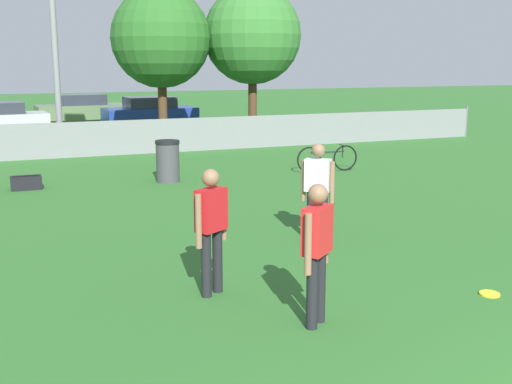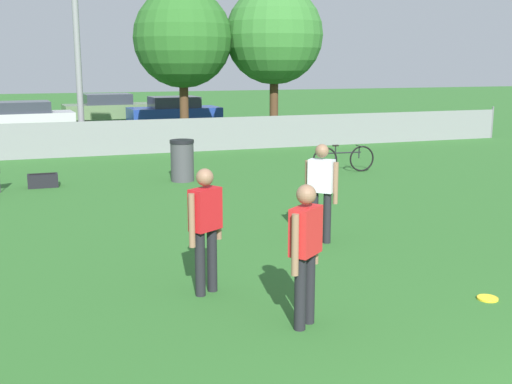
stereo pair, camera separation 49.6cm
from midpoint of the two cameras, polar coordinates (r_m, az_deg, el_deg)
name	(u,v)px [view 2 (the right image)]	position (r m, az deg, el deg)	size (l,w,h in m)	color
fence_backline	(176,136)	(21.11, -6.41, 5.01)	(24.93, 0.07, 1.21)	gray
light_pole	(75,10)	(21.62, -15.12, 15.31)	(0.90, 0.36, 7.51)	gray
tree_near_pole	(183,38)	(23.50, -5.93, 13.43)	(3.52, 3.52, 5.50)	#4C331E
tree_far_right	(274,35)	(24.16, 2.24, 13.73)	(3.58, 3.58, 5.66)	#4C331E
player_thrower_red	(206,222)	(8.11, -2.77, -2.71)	(0.49, 0.40, 1.63)	black
player_defender_red	(305,246)	(7.13, 6.41, -4.78)	(0.45, 0.43, 1.63)	black
player_receiver_white	(321,186)	(10.51, 7.17, 0.52)	(0.45, 0.44, 1.63)	black
frisbee_disc	(487,298)	(8.76, 21.44, -8.80)	(0.26, 0.26, 0.03)	yellow
bicycle_sideline	(344,159)	(17.40, 8.60, 2.92)	(1.76, 0.44, 0.75)	black
trash_bin	(182,160)	(16.00, -5.69, 2.81)	(0.60, 0.60, 1.03)	#3F3F44
gear_bag_sideline	(43,181)	(15.95, -17.58, 0.97)	(0.69, 0.38, 0.33)	black
parked_car_silver	(25,117)	(28.57, -19.41, 6.31)	(4.06, 2.12, 1.28)	black
parked_car_olive	(108,108)	(32.25, -12.61, 7.28)	(4.30, 2.16, 1.37)	black
parked_car_blue	(174,112)	(29.77, -6.80, 7.10)	(4.20, 2.04, 1.34)	black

